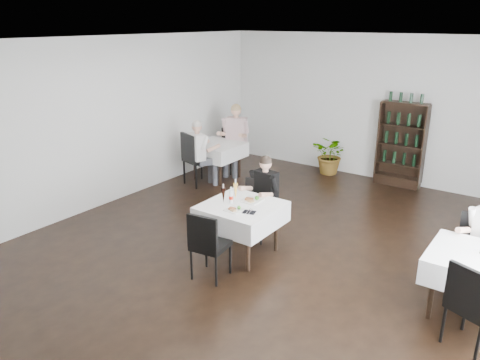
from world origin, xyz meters
name	(u,v)px	position (x,y,z in m)	size (l,w,h in m)	color
room_shell	(260,159)	(0.00, 0.00, 1.50)	(9.00, 9.00, 9.00)	black
wine_shelf	(401,145)	(0.60, 4.31, 0.85)	(0.90, 0.28, 1.75)	black
main_table	(241,214)	(-0.30, 0.00, 0.62)	(1.03, 1.03, 0.77)	black
left_table	(217,151)	(-2.70, 2.50, 0.62)	(0.98, 0.98, 0.77)	black
right_table	(474,267)	(2.70, 0.30, 0.62)	(0.98, 0.98, 0.77)	black
potted_tree	(331,155)	(-0.85, 4.20, 0.43)	(0.78, 0.68, 0.87)	#25531C
main_chair_far	(256,205)	(-0.46, 0.61, 0.53)	(0.51, 0.51, 0.92)	black
main_chair_near	(207,242)	(-0.25, -0.84, 0.54)	(0.48, 0.49, 0.94)	black
left_chair_far	(228,147)	(-2.83, 3.07, 0.54)	(0.50, 0.51, 0.95)	black
left_chair_near	(195,156)	(-2.81, 1.90, 0.63)	(0.62, 0.62, 1.10)	black
right_chair_far	(473,248)	(2.58, 0.94, 0.55)	(0.47, 0.47, 0.96)	black
right_chair_near	(472,302)	(2.80, -0.37, 0.56)	(0.58, 0.58, 0.97)	black
diner_main	(262,191)	(-0.38, 0.68, 0.76)	(0.52, 0.54, 1.31)	#393A40
diner_left_far	(235,134)	(-2.58, 2.99, 0.90)	(0.65, 0.69, 1.54)	#393A40
diner_left_near	(201,148)	(-2.65, 1.90, 0.81)	(0.61, 0.65, 1.39)	#393A40
plate_far	(252,200)	(-0.25, 0.19, 0.79)	(0.27, 0.27, 0.08)	white
plate_near	(235,209)	(-0.25, -0.23, 0.79)	(0.23, 0.23, 0.07)	white
pilsner_dark	(223,195)	(-0.55, -0.09, 0.89)	(0.07, 0.07, 0.28)	black
pilsner_lager	(236,191)	(-0.49, 0.11, 0.90)	(0.07, 0.07, 0.31)	#B4832E
coke_bottle	(231,197)	(-0.46, -0.04, 0.87)	(0.06, 0.06, 0.24)	silver
napkin_cutlery	(249,212)	(-0.05, -0.17, 0.78)	(0.20, 0.18, 0.02)	black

